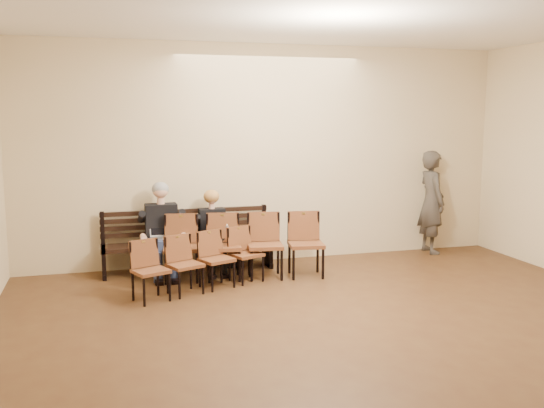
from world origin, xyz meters
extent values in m
plane|color=#52361C|center=(0.00, 0.00, 0.00)|extent=(10.00, 10.00, 0.00)
cube|color=beige|center=(0.00, 5.00, 1.75)|extent=(8.00, 0.02, 3.50)
cube|color=black|center=(-1.39, 4.65, 0.23)|extent=(2.60, 0.90, 0.45)
cube|color=silver|center=(-1.80, 4.35, 0.57)|extent=(0.40, 0.35, 0.25)
cylinder|color=silver|center=(-0.86, 4.25, 0.56)|extent=(0.07, 0.07, 0.21)
cube|color=black|center=(-0.68, 4.75, 0.13)|extent=(0.39, 0.29, 0.27)
imported|color=#3D3732|center=(2.85, 4.75, 1.02)|extent=(0.52, 0.76, 2.05)
cube|color=brown|center=(-0.65, 4.00, 0.48)|extent=(2.39, 0.87, 0.96)
cube|color=brown|center=(-1.37, 3.56, 0.40)|extent=(1.95, 1.12, 0.79)
camera|label=1|loc=(-2.65, -4.45, 2.42)|focal=40.00mm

